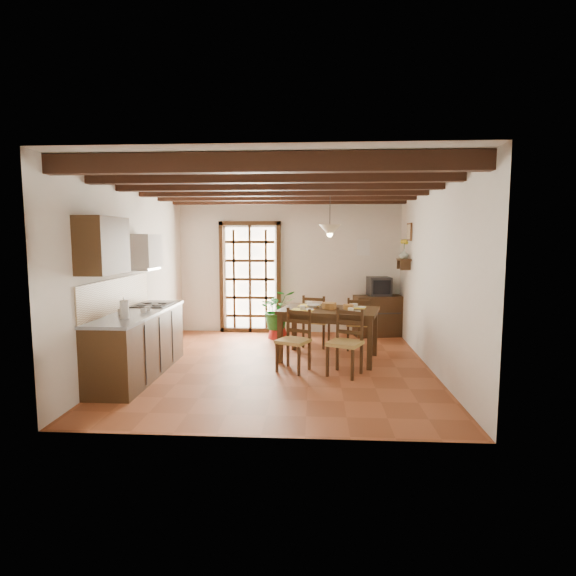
# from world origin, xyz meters

# --- Properties ---
(ground_plane) EXTENTS (5.00, 5.00, 0.00)m
(ground_plane) POSITION_xyz_m (0.00, 0.00, 0.00)
(ground_plane) COLOR brown
(room_shell) EXTENTS (4.52, 5.02, 2.81)m
(room_shell) POSITION_xyz_m (0.00, 0.00, 1.82)
(room_shell) COLOR silver
(room_shell) RESTS_ON ground_plane
(ceiling_beams) EXTENTS (4.50, 4.34, 0.20)m
(ceiling_beams) POSITION_xyz_m (0.00, 0.00, 2.69)
(ceiling_beams) COLOR black
(ceiling_beams) RESTS_ON room_shell
(french_door) EXTENTS (1.26, 0.11, 2.32)m
(french_door) POSITION_xyz_m (-0.80, 2.45, 1.18)
(french_door) COLOR white
(french_door) RESTS_ON ground_plane
(kitchen_counter) EXTENTS (0.64, 2.25, 1.38)m
(kitchen_counter) POSITION_xyz_m (-1.96, -0.60, 0.47)
(kitchen_counter) COLOR #342010
(kitchen_counter) RESTS_ON ground_plane
(upper_cabinet) EXTENTS (0.35, 0.80, 0.70)m
(upper_cabinet) POSITION_xyz_m (-2.08, -1.30, 1.85)
(upper_cabinet) COLOR #342010
(upper_cabinet) RESTS_ON room_shell
(range_hood) EXTENTS (0.38, 0.60, 0.54)m
(range_hood) POSITION_xyz_m (-2.05, -0.05, 1.73)
(range_hood) COLOR white
(range_hood) RESTS_ON room_shell
(counter_items) EXTENTS (0.50, 1.43, 0.25)m
(counter_items) POSITION_xyz_m (-1.95, -0.51, 0.96)
(counter_items) COLOR black
(counter_items) RESTS_ON kitchen_counter
(dining_table) EXTENTS (1.68, 1.27, 0.82)m
(dining_table) POSITION_xyz_m (0.76, 0.42, 0.71)
(dining_table) COLOR #332110
(dining_table) RESTS_ON ground_plane
(chair_near_left) EXTENTS (0.55, 0.54, 0.91)m
(chair_near_left) POSITION_xyz_m (0.22, -0.26, 0.28)
(chair_near_left) COLOR #AC8D49
(chair_near_left) RESTS_ON ground_plane
(chair_near_right) EXTENTS (0.57, 0.56, 0.94)m
(chair_near_right) POSITION_xyz_m (0.96, -0.42, 0.29)
(chair_near_right) COLOR #AC8D49
(chair_near_right) RESTS_ON ground_plane
(chair_far_left) EXTENTS (0.54, 0.52, 0.94)m
(chair_far_left) POSITION_xyz_m (0.56, 1.25, 0.29)
(chair_far_left) COLOR #AC8D49
(chair_far_left) RESTS_ON ground_plane
(chair_far_right) EXTENTS (0.45, 0.43, 0.93)m
(chair_far_right) POSITION_xyz_m (1.29, 1.09, 0.29)
(chair_far_right) COLOR #AC8D49
(chair_far_right) RESTS_ON ground_plane
(table_setting) EXTENTS (1.10, 0.73, 0.10)m
(table_setting) POSITION_xyz_m (0.76, 0.42, 0.92)
(table_setting) COLOR yellow
(table_setting) RESTS_ON dining_table
(table_bowl) EXTENTS (0.28, 0.28, 0.05)m
(table_bowl) POSITION_xyz_m (0.51, 0.53, 0.85)
(table_bowl) COLOR white
(table_bowl) RESTS_ON dining_table
(sideboard) EXTENTS (1.01, 0.59, 0.80)m
(sideboard) POSITION_xyz_m (1.79, 2.23, 0.40)
(sideboard) COLOR #342010
(sideboard) RESTS_ON ground_plane
(crt_tv) EXTENTS (0.48, 0.45, 0.36)m
(crt_tv) POSITION_xyz_m (1.79, 2.22, 0.99)
(crt_tv) COLOR black
(crt_tv) RESTS_ON sideboard
(fuse_box) EXTENTS (0.25, 0.03, 0.32)m
(fuse_box) POSITION_xyz_m (1.50, 2.48, 1.75)
(fuse_box) COLOR white
(fuse_box) RESTS_ON room_shell
(plant_pot) EXTENTS (0.39, 0.39, 0.24)m
(plant_pot) POSITION_xyz_m (-0.19, 1.88, 0.11)
(plant_pot) COLOR maroon
(plant_pot) RESTS_ON ground_plane
(potted_plant) EXTENTS (2.17, 2.00, 1.99)m
(potted_plant) POSITION_xyz_m (-0.19, 1.88, 0.57)
(potted_plant) COLOR #144C19
(potted_plant) RESTS_ON ground_plane
(wall_shelf) EXTENTS (0.20, 0.42, 0.20)m
(wall_shelf) POSITION_xyz_m (2.14, 1.60, 1.51)
(wall_shelf) COLOR #342010
(wall_shelf) RESTS_ON room_shell
(shelf_vase) EXTENTS (0.15, 0.15, 0.15)m
(shelf_vase) POSITION_xyz_m (2.14, 1.60, 1.65)
(shelf_vase) COLOR #B2BFB2
(shelf_vase) RESTS_ON wall_shelf
(shelf_flowers) EXTENTS (0.14, 0.14, 0.36)m
(shelf_flowers) POSITION_xyz_m (2.14, 1.60, 1.86)
(shelf_flowers) COLOR yellow
(shelf_flowers) RESTS_ON shelf_vase
(framed_picture) EXTENTS (0.03, 0.32, 0.32)m
(framed_picture) POSITION_xyz_m (2.22, 1.60, 2.05)
(framed_picture) COLOR brown
(framed_picture) RESTS_ON room_shell
(pendant_lamp) EXTENTS (0.36, 0.36, 0.84)m
(pendant_lamp) POSITION_xyz_m (0.76, 0.52, 2.08)
(pendant_lamp) COLOR black
(pendant_lamp) RESTS_ON room_shell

